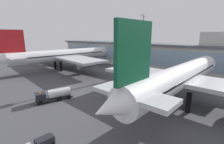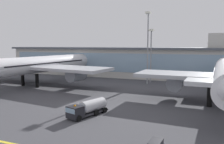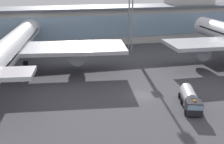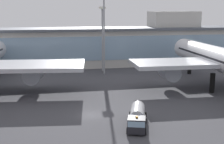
{
  "view_description": "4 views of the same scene",
  "coord_description": "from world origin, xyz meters",
  "px_view_note": "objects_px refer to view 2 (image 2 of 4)",
  "views": [
    {
      "loc": [
        43.48,
        -26.34,
        16.52
      ],
      "look_at": [
        9.13,
        13.44,
        4.4
      ],
      "focal_mm": 25.86,
      "sensor_mm": 36.0,
      "label": 1
    },
    {
      "loc": [
        27.47,
        -45.41,
        13.55
      ],
      "look_at": [
        5.68,
        7.87,
        6.84
      ],
      "focal_mm": 37.68,
      "sensor_mm": 36.0,
      "label": 2
    },
    {
      "loc": [
        -16.94,
        -46.72,
        21.82
      ],
      "look_at": [
        -4.65,
        6.43,
        3.05
      ],
      "focal_mm": 44.12,
      "sensor_mm": 36.0,
      "label": 3
    },
    {
      "loc": [
        -6.15,
        -50.81,
        18.04
      ],
      "look_at": [
        5.72,
        10.15,
        5.44
      ],
      "focal_mm": 48.98,
      "sensor_mm": 36.0,
      "label": 4
    }
  ],
  "objects_px": {
    "fuel_tanker_truck": "(87,108)",
    "apron_light_mast_west": "(151,47)",
    "apron_light_mast_centre": "(148,37)",
    "airliner_near_left": "(37,65)"
  },
  "relations": [
    {
      "from": "fuel_tanker_truck",
      "to": "apron_light_mast_centre",
      "type": "xyz_separation_m",
      "value": [
        1.67,
        41.06,
        14.51
      ]
    },
    {
      "from": "airliner_near_left",
      "to": "apron_light_mast_centre",
      "type": "height_order",
      "value": "apron_light_mast_centre"
    },
    {
      "from": "airliner_near_left",
      "to": "apron_light_mast_west",
      "type": "xyz_separation_m",
      "value": [
        33.67,
        20.93,
        6.15
      ]
    },
    {
      "from": "fuel_tanker_truck",
      "to": "apron_light_mast_west",
      "type": "xyz_separation_m",
      "value": [
        1.87,
        45.28,
        11.38
      ]
    },
    {
      "from": "fuel_tanker_truck",
      "to": "apron_light_mast_centre",
      "type": "distance_m",
      "value": 43.58
    },
    {
      "from": "fuel_tanker_truck",
      "to": "apron_light_mast_west",
      "type": "distance_m",
      "value": 46.72
    },
    {
      "from": "fuel_tanker_truck",
      "to": "apron_light_mast_centre",
      "type": "bearing_deg",
      "value": -164.67
    },
    {
      "from": "airliner_near_left",
      "to": "fuel_tanker_truck",
      "type": "distance_m",
      "value": 40.39
    },
    {
      "from": "airliner_near_left",
      "to": "fuel_tanker_truck",
      "type": "bearing_deg",
      "value": -120.57
    },
    {
      "from": "fuel_tanker_truck",
      "to": "apron_light_mast_centre",
      "type": "relative_size",
      "value": 0.38
    }
  ]
}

